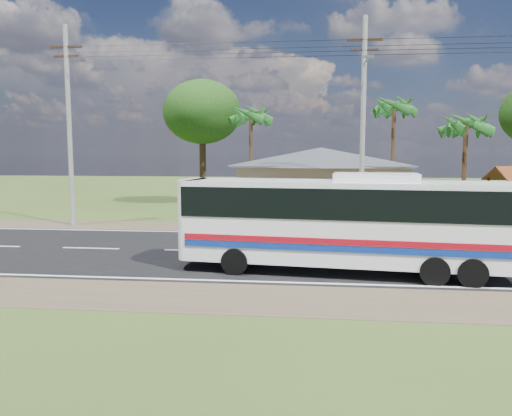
# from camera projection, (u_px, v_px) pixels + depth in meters

# --- Properties ---
(ground) EXTENTS (120.00, 120.00, 0.00)m
(ground) POSITION_uv_depth(u_px,v_px,m) (301.00, 253.00, 20.40)
(ground) COLOR #334B1A
(ground) RESTS_ON ground
(road) EXTENTS (120.00, 16.00, 0.03)m
(road) POSITION_uv_depth(u_px,v_px,m) (301.00, 253.00, 20.40)
(road) COLOR black
(road) RESTS_ON ground
(house) EXTENTS (12.40, 10.00, 5.00)m
(house) POSITION_uv_depth(u_px,v_px,m) (321.00, 174.00, 32.83)
(house) COLOR tan
(house) RESTS_ON ground
(utility_poles) EXTENTS (32.80, 2.22, 11.00)m
(utility_poles) POSITION_uv_depth(u_px,v_px,m) (356.00, 120.00, 25.86)
(utility_poles) COLOR #9E9E99
(utility_poles) RESTS_ON ground
(palm_near) EXTENTS (2.80, 2.80, 6.70)m
(palm_near) POSITION_uv_depth(u_px,v_px,m) (466.00, 125.00, 29.59)
(palm_near) COLOR #47301E
(palm_near) RESTS_ON ground
(palm_mid) EXTENTS (2.80, 2.80, 8.20)m
(palm_mid) POSITION_uv_depth(u_px,v_px,m) (394.00, 107.00, 34.24)
(palm_mid) COLOR #47301E
(palm_mid) RESTS_ON ground
(palm_far) EXTENTS (2.80, 2.80, 7.70)m
(palm_far) POSITION_uv_depth(u_px,v_px,m) (251.00, 116.00, 35.87)
(palm_far) COLOR #47301E
(palm_far) RESTS_ON ground
(tree_behind_house) EXTENTS (6.00, 6.00, 9.61)m
(tree_behind_house) POSITION_uv_depth(u_px,v_px,m) (202.00, 112.00, 38.23)
(tree_behind_house) COLOR #47301E
(tree_behind_house) RESTS_ON ground
(coach_bus) EXTENTS (11.23, 3.49, 3.43)m
(coach_bus) POSITION_uv_depth(u_px,v_px,m) (347.00, 216.00, 16.90)
(coach_bus) COLOR white
(coach_bus) RESTS_ON ground
(motorcycle) EXTENTS (1.84, 0.74, 0.95)m
(motorcycle) POSITION_uv_depth(u_px,v_px,m) (308.00, 225.00, 25.03)
(motorcycle) COLOR black
(motorcycle) RESTS_ON ground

